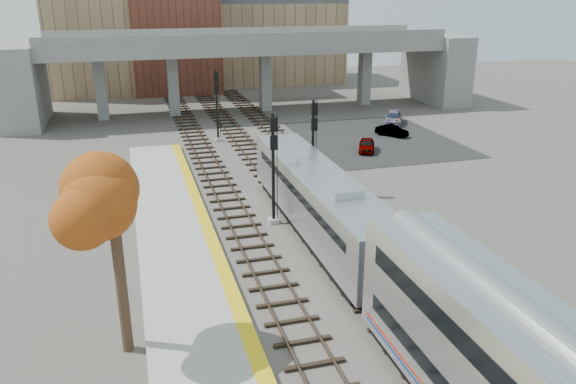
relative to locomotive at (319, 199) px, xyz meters
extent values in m
plane|color=#47423D|center=(-1.00, -7.74, -2.28)|extent=(160.00, 160.00, 0.00)
cube|color=#9E9E99|center=(-8.25, -7.74, -2.10)|extent=(4.50, 60.00, 0.35)
cube|color=yellow|center=(-6.35, -7.74, -1.92)|extent=(0.70, 60.00, 0.01)
cube|color=black|center=(-4.20, 4.76, -2.21)|extent=(2.50, 95.00, 0.14)
cube|color=brown|center=(-4.92, 4.76, -2.10)|extent=(0.07, 95.00, 0.14)
cube|color=brown|center=(-3.48, 4.76, -2.10)|extent=(0.07, 95.00, 0.14)
cube|color=black|center=(0.00, 4.76, -2.21)|extent=(2.50, 95.00, 0.14)
cube|color=brown|center=(-0.72, 4.76, -2.10)|extent=(0.07, 95.00, 0.14)
cube|color=brown|center=(0.72, 4.76, -2.10)|extent=(0.07, 95.00, 0.14)
cube|color=black|center=(4.00, 4.76, -2.21)|extent=(2.50, 95.00, 0.14)
cube|color=brown|center=(3.28, 4.76, -2.10)|extent=(0.07, 95.00, 0.14)
cube|color=brown|center=(4.72, 4.76, -2.10)|extent=(0.07, 95.00, 0.14)
cube|color=slate|center=(4.00, 37.26, 5.47)|extent=(46.00, 10.00, 1.50)
cube|color=slate|center=(4.00, 32.46, 6.72)|extent=(46.00, 0.20, 1.00)
cube|color=slate|center=(4.00, 42.06, 6.72)|extent=(46.00, 0.20, 1.00)
cube|color=slate|center=(-13.00, 37.26, 1.22)|extent=(1.20, 1.60, 7.00)
cube|color=slate|center=(-5.00, 37.26, 1.22)|extent=(1.20, 1.60, 7.00)
cube|color=slate|center=(6.00, 37.26, 1.22)|extent=(1.20, 1.60, 7.00)
cube|color=slate|center=(19.00, 37.26, 1.22)|extent=(1.20, 1.60, 7.00)
cube|color=slate|center=(-21.00, 37.26, 1.97)|extent=(4.00, 12.00, 8.50)
cube|color=slate|center=(29.00, 37.26, 1.97)|extent=(4.00, 12.00, 8.50)
cube|color=tan|center=(-11.00, 57.26, 5.72)|extent=(18.00, 14.00, 16.00)
cube|color=beige|center=(3.00, 62.26, 4.72)|extent=(16.00, 16.00, 14.00)
cube|color=brown|center=(-3.00, 54.26, 7.72)|extent=(12.00, 10.00, 20.00)
cube|color=tan|center=(13.00, 60.26, 3.72)|extent=(20.00, 14.00, 12.00)
cube|color=#4C4C4F|center=(13.00, 60.26, 10.02)|extent=(20.00, 14.00, 0.60)
cube|color=black|center=(13.00, 20.26, -2.26)|extent=(14.00, 18.00, 0.04)
cube|color=#A8AAB2|center=(0.00, -0.01, 0.07)|extent=(3.00, 19.00, 3.20)
cube|color=black|center=(0.00, 9.51, 0.67)|extent=(2.20, 0.06, 1.10)
cube|color=black|center=(0.00, -0.01, 0.67)|extent=(3.02, 16.15, 0.50)
cube|color=black|center=(0.00, -0.01, -1.78)|extent=(2.70, 17.10, 0.50)
cube|color=#A8AAB2|center=(0.00, -0.01, 1.87)|extent=(1.60, 9.50, 0.40)
cube|color=#9E9E99|center=(-2.10, 2.48, -2.13)|extent=(0.60, 0.60, 0.30)
cylinder|color=black|center=(-2.10, 2.48, 1.22)|extent=(0.20, 0.20, 7.00)
cube|color=black|center=(-2.10, 2.23, 4.12)|extent=(0.45, 0.18, 0.90)
cube|color=black|center=(-2.10, 2.23, 3.02)|extent=(0.45, 0.18, 0.90)
cube|color=#9E9E99|center=(2.00, 7.11, -2.13)|extent=(0.60, 0.60, 0.30)
cylinder|color=black|center=(2.00, 7.11, 1.11)|extent=(0.19, 0.19, 6.77)
cube|color=black|center=(2.00, 6.86, 3.91)|extent=(0.44, 0.18, 0.87)
cube|color=black|center=(2.00, 6.86, 2.85)|extent=(0.44, 0.18, 0.87)
cube|color=#9E9E99|center=(-2.10, 23.76, -2.13)|extent=(0.60, 0.60, 0.30)
cylinder|color=black|center=(-2.10, 23.76, 1.12)|extent=(0.19, 0.19, 6.79)
cube|color=black|center=(-2.10, 23.51, 3.93)|extent=(0.44, 0.18, 0.87)
cube|color=black|center=(-2.10, 23.51, 2.87)|extent=(0.44, 0.18, 0.87)
cylinder|color=#382619|center=(-11.19, -8.70, 0.91)|extent=(0.44, 0.44, 6.38)
ellipsoid|color=#AB5216|center=(-11.19, -8.70, 4.55)|extent=(3.60, 3.60, 4.55)
imported|color=#99999E|center=(10.24, 16.20, -1.65)|extent=(2.71, 3.73, 1.18)
imported|color=#99999E|center=(14.98, 20.75, -1.69)|extent=(2.91, 3.33, 1.09)
imported|color=#99999E|center=(17.55, 25.71, -1.59)|extent=(3.74, 4.79, 1.30)
camera|label=1|loc=(-10.29, -29.19, 11.59)|focal=35.00mm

